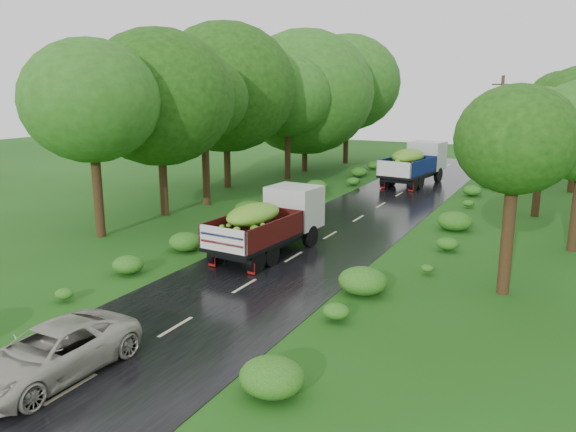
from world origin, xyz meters
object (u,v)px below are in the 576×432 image
Objects in this scene: car at (51,352)px; utility_pole at (499,133)px; truck_far at (416,162)px; truck_near at (272,219)px.

car is 0.59× the size of utility_pole.
truck_far is 0.94× the size of utility_pole.
car is at bearing -84.45° from truck_near.
truck_near is 11.92m from car.
truck_far is (1.01, 20.36, 0.17)m from truck_near.
utility_pole reaches higher than car.
truck_far reaches higher than car.
car is (0.25, -11.89, -0.85)m from truck_near.
utility_pole is at bearing 75.57° from truck_near.
utility_pole is at bearing 80.39° from car.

